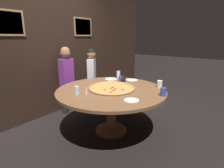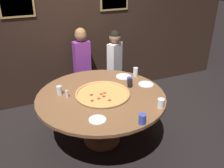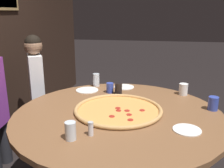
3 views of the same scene
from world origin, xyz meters
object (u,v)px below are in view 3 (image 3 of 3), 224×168
object	(u,v)px
condiment_shaker	(91,129)
drink_cup_far_left	(118,89)
diner_far_right	(37,85)
white_plate_beside_cup	(187,130)
white_plate_far_back	(87,90)
drink_cup_beside_pizza	(213,103)
giant_pizza	(118,110)
drink_cup_far_right	(96,80)
drink_cup_centre_back	(70,131)
dining_table	(118,125)
white_plate_near_front	(124,87)
drink_cup_front_edge	(183,89)
drink_cup_by_shaker	(110,88)

from	to	relation	value
condiment_shaker	drink_cup_far_left	bearing A→B (deg)	-3.39
diner_far_right	white_plate_beside_cup	bearing A→B (deg)	28.28
white_plate_far_back	diner_far_right	world-z (taller)	diner_far_right
drink_cup_beside_pizza	white_plate_far_back	distance (m)	1.23
giant_pizza	drink_cup_beside_pizza	xyz separation A→B (m)	(0.16, -0.78, 0.04)
drink_cup_far_left	drink_cup_beside_pizza	size ratio (longest dim) A/B	1.01
drink_cup_far_right	diner_far_right	world-z (taller)	diner_far_right
drink_cup_centre_back	diner_far_right	world-z (taller)	diner_far_right
dining_table	white_plate_near_front	world-z (taller)	white_plate_near_front
dining_table	giant_pizza	distance (m)	0.13
drink_cup_front_edge	drink_cup_beside_pizza	world-z (taller)	drink_cup_beside_pizza
drink_cup_far_left	white_plate_far_back	world-z (taller)	drink_cup_far_left
giant_pizza	diner_far_right	distance (m)	1.21
dining_table	diner_far_right	size ratio (longest dim) A/B	1.32
drink_cup_centre_back	drink_cup_beside_pizza	size ratio (longest dim) A/B	1.05
giant_pizza	white_plate_near_front	size ratio (longest dim) A/B	3.38
dining_table	white_plate_far_back	xyz separation A→B (m)	(0.53, 0.41, 0.12)
drink_cup_beside_pizza	white_plate_beside_cup	bearing A→B (deg)	149.42
dining_table	white_plate_near_front	size ratio (longest dim) A/B	7.88
condiment_shaker	diner_far_right	world-z (taller)	diner_far_right
giant_pizza	white_plate_beside_cup	world-z (taller)	giant_pizza
white_plate_beside_cup	drink_cup_beside_pizza	bearing A→B (deg)	-30.58
drink_cup_beside_pizza	dining_table	bearing A→B (deg)	103.79
drink_cup_by_shaker	condiment_shaker	world-z (taller)	drink_cup_by_shaker
white_plate_near_front	white_plate_beside_cup	size ratio (longest dim) A/B	1.10
drink_cup_far_right	white_plate_beside_cup	xyz separation A→B (m)	(-0.94, -0.87, -0.07)
white_plate_near_front	white_plate_far_back	distance (m)	0.41
drink_cup_front_edge	drink_cup_far_left	distance (m)	0.64
drink_cup_beside_pizza	diner_far_right	distance (m)	1.87
drink_cup_beside_pizza	giant_pizza	bearing A→B (deg)	101.90
white_plate_near_front	diner_far_right	xyz separation A→B (m)	(-0.06, 1.00, -0.01)
dining_table	giant_pizza	bearing A→B (deg)	12.28
diner_far_right	drink_cup_by_shaker	bearing A→B (deg)	48.23
dining_table	condiment_shaker	bearing A→B (deg)	164.00
white_plate_beside_cup	condiment_shaker	size ratio (longest dim) A/B	2.03
drink_cup_centre_back	white_plate_beside_cup	xyz separation A→B (m)	(0.26, -0.75, -0.06)
drink_cup_by_shaker	drink_cup_far_right	size ratio (longest dim) A/B	0.71
drink_cup_far_left	diner_far_right	size ratio (longest dim) A/B	0.09
drink_cup_far_left	drink_cup_beside_pizza	xyz separation A→B (m)	(-0.27, -0.84, -0.00)
white_plate_far_back	white_plate_beside_cup	bearing A→B (deg)	-129.43
drink_cup_by_shaker	condiment_shaker	distance (m)	0.93
drink_cup_beside_pizza	white_plate_beside_cup	distance (m)	0.50
dining_table	giant_pizza	size ratio (longest dim) A/B	2.33
giant_pizza	white_plate_near_front	world-z (taller)	giant_pizza
diner_far_right	drink_cup_centre_back	bearing A→B (deg)	2.96
drink_cup_front_edge	white_plate_beside_cup	xyz separation A→B (m)	(-0.80, 0.05, -0.05)
giant_pizza	drink_cup_far_right	world-z (taller)	drink_cup_far_right
dining_table	white_plate_beside_cup	size ratio (longest dim) A/B	8.67
dining_table	white_plate_far_back	world-z (taller)	white_plate_far_back
drink_cup_centre_back	drink_cup_beside_pizza	xyz separation A→B (m)	(0.69, -1.01, -0.00)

